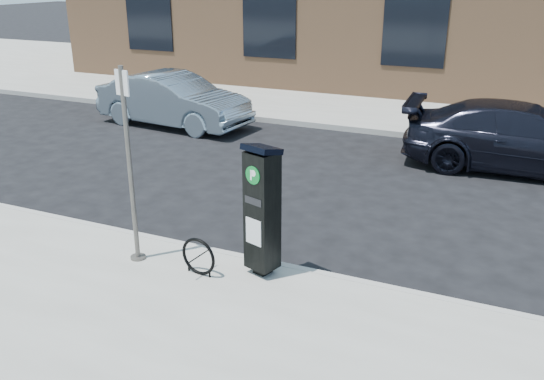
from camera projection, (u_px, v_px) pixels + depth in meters
The scene contains 9 objects.
ground at pixel (246, 265), 8.64m from camera, with size 120.00×120.00×0.00m, color black.
sidewalk_far at pixel (420, 92), 20.56m from camera, with size 60.00×12.00×0.15m, color gray.
curb_near at pixel (245, 261), 8.60m from camera, with size 60.00×0.12×0.16m, color #9E9B93.
curb_far at pixel (378, 132), 15.46m from camera, with size 60.00×0.12×0.16m, color #9E9B93.
parking_kiosk at pixel (262, 209), 7.77m from camera, with size 0.53×0.50×1.89m.
sign_pole at pixel (130, 169), 8.02m from camera, with size 0.25×0.23×2.83m.
bike_rack at pixel (198, 257), 7.98m from camera, with size 0.56×0.11×0.56m.
car_silver at pixel (173, 100), 16.12m from camera, with size 1.57×4.49×1.48m, color gray.
car_dark at pixel (522, 138), 12.49m from camera, with size 2.06×5.06×1.47m, color black.
Camera 1 is at (3.48, -6.85, 4.14)m, focal length 38.00 mm.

